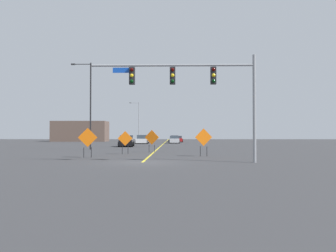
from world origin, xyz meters
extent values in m
plane|color=#38383A|center=(0.00, 0.00, 0.00)|extent=(171.65, 171.65, 0.00)
cube|color=yellow|center=(0.00, 47.68, 0.00)|extent=(0.16, 95.36, 0.01)
cylinder|color=gray|center=(6.82, 0.00, 3.29)|extent=(0.20, 0.20, 6.57)
cylinder|color=gray|center=(1.85, 0.00, 5.94)|extent=(9.95, 0.14, 0.14)
cube|color=black|center=(4.33, 0.00, 5.30)|extent=(0.34, 0.32, 1.05)
sphere|color=#3A0503|center=(4.33, -0.17, 5.65)|extent=(0.22, 0.22, 0.22)
sphere|color=yellow|center=(4.33, -0.17, 5.30)|extent=(0.22, 0.22, 0.22)
sphere|color=black|center=(4.33, -0.17, 4.95)|extent=(0.22, 0.22, 0.22)
cube|color=black|center=(1.85, 0.00, 5.30)|extent=(0.34, 0.32, 1.05)
sphere|color=#3A0503|center=(1.85, -0.17, 5.65)|extent=(0.22, 0.22, 0.22)
sphere|color=yellow|center=(1.85, -0.17, 5.30)|extent=(0.22, 0.22, 0.22)
sphere|color=black|center=(1.85, -0.17, 4.95)|extent=(0.22, 0.22, 0.22)
cube|color=black|center=(-0.64, 0.00, 5.30)|extent=(0.34, 0.32, 1.05)
sphere|color=#3A0503|center=(-0.64, -0.17, 5.65)|extent=(0.22, 0.22, 0.22)
sphere|color=yellow|center=(-0.64, -0.17, 5.30)|extent=(0.22, 0.22, 0.22)
sphere|color=black|center=(-0.64, -0.17, 4.95)|extent=(0.22, 0.22, 0.22)
cube|color=#1447B7|center=(-1.28, 0.00, 5.65)|extent=(1.10, 0.03, 0.32)
cylinder|color=gray|center=(-7.06, 65.10, 4.77)|extent=(0.16, 0.16, 9.53)
cylinder|color=gray|center=(-8.13, 65.10, 9.38)|extent=(2.13, 0.08, 0.08)
cube|color=#262628|center=(-9.19, 65.10, 9.38)|extent=(0.44, 0.24, 0.14)
cylinder|color=black|center=(-7.36, 17.01, 4.80)|extent=(0.16, 0.16, 9.60)
cylinder|color=black|center=(-8.34, 17.01, 9.45)|extent=(1.97, 0.08, 0.08)
cube|color=#262628|center=(-9.33, 17.01, 9.45)|extent=(0.44, 0.24, 0.14)
cube|color=orange|center=(-0.20, 11.49, 1.41)|extent=(1.36, 0.35, 1.39)
cylinder|color=black|center=(-0.46, 11.56, 0.35)|extent=(0.05, 0.05, 0.69)
cylinder|color=black|center=(0.07, 11.43, 0.35)|extent=(0.05, 0.05, 0.69)
cube|color=orange|center=(-2.26, 8.35, 1.35)|extent=(1.26, 0.18, 1.26)
cylinder|color=black|center=(-2.50, 8.32, 0.35)|extent=(0.05, 0.05, 0.70)
cylinder|color=black|center=(-2.01, 8.38, 0.35)|extent=(0.05, 0.05, 0.70)
cube|color=orange|center=(-4.39, 4.08, 1.47)|extent=(1.39, 0.22, 1.40)
cylinder|color=black|center=(-4.66, 4.04, 0.38)|extent=(0.05, 0.05, 0.75)
cylinder|color=black|center=(-4.12, 4.12, 0.38)|extent=(0.05, 0.05, 0.75)
cube|color=orange|center=(4.20, 5.68, 1.48)|extent=(1.34, 0.34, 1.36)
cylinder|color=black|center=(3.94, 5.62, 0.39)|extent=(0.05, 0.05, 0.78)
cylinder|color=black|center=(4.45, 5.73, 0.39)|extent=(0.05, 0.05, 0.78)
cube|color=white|center=(-3.69, 39.00, 0.51)|extent=(1.91, 4.30, 0.70)
cube|color=#333D47|center=(-3.68, 39.22, 1.18)|extent=(1.71, 2.47, 0.65)
cylinder|color=black|center=(-4.64, 37.51, 0.32)|extent=(0.23, 0.64, 0.64)
cylinder|color=black|center=(-2.77, 37.49, 0.32)|extent=(0.23, 0.64, 0.64)
cylinder|color=black|center=(-4.60, 40.51, 0.32)|extent=(0.23, 0.64, 0.64)
cylinder|color=black|center=(-2.74, 40.49, 0.32)|extent=(0.23, 0.64, 0.64)
cube|color=#B7BABF|center=(1.81, 41.67, 0.51)|extent=(1.89, 3.89, 0.70)
cube|color=#333D47|center=(1.82, 41.48, 1.09)|extent=(1.63, 1.93, 0.46)
cylinder|color=black|center=(2.61, 43.04, 0.32)|extent=(0.25, 0.65, 0.64)
cylinder|color=black|center=(0.89, 42.97, 0.32)|extent=(0.25, 0.65, 0.64)
cylinder|color=black|center=(2.73, 40.37, 0.32)|extent=(0.25, 0.65, 0.64)
cylinder|color=black|center=(1.00, 40.30, 0.32)|extent=(0.25, 0.65, 0.64)
cube|color=#1E389E|center=(1.92, 54.59, 0.51)|extent=(2.01, 4.37, 0.69)
cube|color=#333D47|center=(1.91, 54.38, 1.10)|extent=(1.73, 2.45, 0.49)
cylinder|color=black|center=(2.89, 56.05, 0.32)|extent=(0.25, 0.65, 0.64)
cylinder|color=black|center=(1.11, 56.14, 0.32)|extent=(0.25, 0.65, 0.64)
cylinder|color=black|center=(2.74, 53.05, 0.32)|extent=(0.25, 0.65, 0.64)
cylinder|color=black|center=(0.96, 53.14, 0.32)|extent=(0.25, 0.65, 0.64)
cube|color=black|center=(-4.56, 25.49, 0.52)|extent=(1.98, 4.23, 0.72)
cube|color=#333D47|center=(-4.57, 25.70, 1.20)|extent=(1.71, 2.56, 0.64)
cylinder|color=black|center=(-5.35, 24.00, 0.32)|extent=(0.26, 0.65, 0.64)
cylinder|color=black|center=(-3.61, 24.10, 0.32)|extent=(0.26, 0.65, 0.64)
cylinder|color=black|center=(-5.52, 26.88, 0.32)|extent=(0.26, 0.65, 0.64)
cylinder|color=black|center=(-3.78, 26.99, 0.32)|extent=(0.26, 0.65, 0.64)
cube|color=red|center=(2.47, 49.84, 0.47)|extent=(1.96, 4.47, 0.63)
cube|color=#333D47|center=(2.47, 49.62, 1.03)|extent=(1.74, 2.15, 0.49)
cylinder|color=black|center=(3.40, 51.41, 0.32)|extent=(0.23, 0.64, 0.64)
cylinder|color=black|center=(1.50, 51.39, 0.32)|extent=(0.23, 0.64, 0.64)
cylinder|color=black|center=(3.44, 48.30, 0.32)|extent=(0.23, 0.64, 0.64)
cylinder|color=black|center=(1.54, 48.27, 0.32)|extent=(0.23, 0.64, 0.64)
cube|color=brown|center=(-19.01, 55.47, 2.24)|extent=(11.85, 5.31, 4.47)
camera|label=1|loc=(2.01, -21.24, 1.77)|focal=37.27mm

